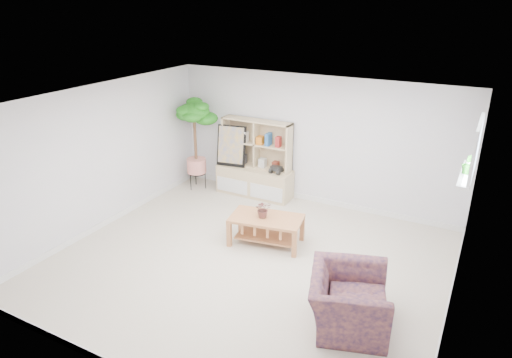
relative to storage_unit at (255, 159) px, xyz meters
The scene contains 14 objects.
floor 2.60m from the storage_unit, 63.97° to the right, with size 5.50×5.00×0.01m, color #BBAC92.
ceiling 2.99m from the storage_unit, 63.97° to the right, with size 5.50×5.00×0.01m, color white.
walls 2.53m from the storage_unit, 63.97° to the right, with size 5.51×5.01×2.40m.
baseboard 2.59m from the storage_unit, 63.97° to the right, with size 5.50×5.00×0.10m, color silver, non-canonical shape.
window 4.34m from the storage_unit, 23.21° to the right, with size 0.10×0.98×0.68m, color #C8E3FD, non-canonical shape.
window_sill 4.21m from the storage_unit, 23.54° to the right, with size 0.14×1.00×0.04m, color silver.
storage_unit is the anchor object (origin of this frame).
poster 0.52m from the storage_unit, behind, with size 0.58×0.13×0.80m, color gold, non-canonical shape.
toy_truck 0.51m from the storage_unit, ahead, with size 0.30×0.20×0.16m, color black, non-canonical shape.
coffee_table 2.00m from the storage_unit, 56.35° to the right, with size 1.12×0.61×0.46m, color #B57946, non-canonical shape.
table_plant 1.93m from the storage_unit, 57.80° to the right, with size 0.25×0.22×0.28m, color #1F5E2B.
floor_tree 1.24m from the storage_unit, 168.80° to the right, with size 0.68×0.68×1.84m, color #126512, non-canonical shape.
armchair 4.03m from the storage_unit, 45.80° to the right, with size 1.04×0.90×0.77m, color #0F0F36.
sill_plant 4.26m from the storage_unit, 23.96° to the right, with size 0.14×0.11×0.26m, color #126512.
Camera 1 is at (2.83, -5.08, 3.66)m, focal length 32.00 mm.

